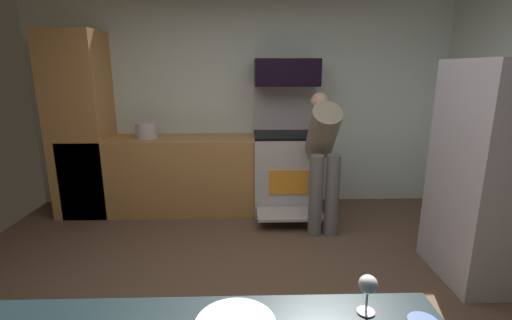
% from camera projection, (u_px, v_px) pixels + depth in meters
% --- Properties ---
extents(ground_plane, '(5.20, 4.80, 0.02)m').
position_uv_depth(ground_plane, '(247.00, 314.00, 2.60)').
color(ground_plane, brown).
extents(wall_back, '(5.20, 0.12, 2.60)m').
position_uv_depth(wall_back, '(245.00, 101.00, 4.54)').
color(wall_back, silver).
rests_on(wall_back, ground).
extents(lower_cabinet_run, '(2.40, 0.60, 0.90)m').
position_uv_depth(lower_cabinet_run, '(171.00, 175.00, 4.38)').
color(lower_cabinet_run, '#B27D44').
rests_on(lower_cabinet_run, ground).
extents(cabinet_column, '(0.60, 0.60, 2.10)m').
position_uv_depth(cabinet_column, '(81.00, 126.00, 4.20)').
color(cabinet_column, '#B27D44').
rests_on(cabinet_column, ground).
extents(oven_range, '(0.76, 1.00, 1.49)m').
position_uv_depth(oven_range, '(286.00, 169.00, 4.39)').
color(oven_range, '#BCB7B7').
rests_on(oven_range, ground).
extents(microwave, '(0.74, 0.38, 0.31)m').
position_uv_depth(microwave, '(287.00, 72.00, 4.20)').
color(microwave, black).
rests_on(microwave, oven_range).
extents(refrigerator, '(0.84, 0.80, 1.77)m').
position_uv_depth(refrigerator, '(503.00, 174.00, 2.87)').
color(refrigerator, '#BCB7C5').
rests_on(refrigerator, ground).
extents(person_cook, '(0.31, 0.63, 1.44)m').
position_uv_depth(person_cook, '(323.00, 152.00, 3.75)').
color(person_cook, slate).
rests_on(person_cook, ground).
extents(wine_glass_near, '(0.06, 0.06, 0.14)m').
position_uv_depth(wine_glass_near, '(368.00, 287.00, 1.20)').
color(wine_glass_near, silver).
rests_on(wine_glass_near, counter_island).
extents(stock_pot, '(0.25, 0.25, 0.18)m').
position_uv_depth(stock_pot, '(146.00, 130.00, 4.24)').
color(stock_pot, '#C0B7C3').
rests_on(stock_pot, lower_cabinet_run).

